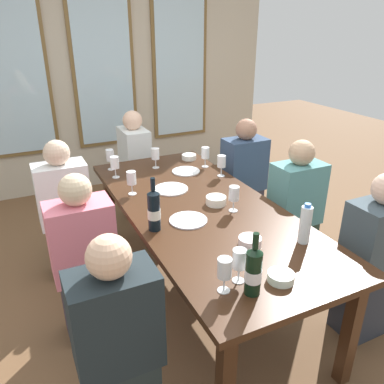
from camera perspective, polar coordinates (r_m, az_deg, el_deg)
name	(u,v)px	position (r m, az deg, el deg)	size (l,w,h in m)	color
ground_plane	(200,294)	(3.00, 1.19, -14.95)	(12.00, 12.00, 0.00)	brown
back_wall_with_windows	(102,64)	(4.72, -13.18, 18.08)	(4.17, 0.10, 2.90)	#BDB19A
dining_table	(201,215)	(2.63, 1.31, -3.51)	(0.97, 2.23, 0.74)	#3B2112
white_plate_0	(186,171)	(3.20, -0.90, 3.11)	(0.23, 0.23, 0.01)	white
white_plate_1	(171,189)	(2.86, -3.16, 0.45)	(0.26, 0.26, 0.01)	white
white_plate_2	(188,220)	(2.41, -0.56, -4.20)	(0.24, 0.24, 0.01)	white
wine_bottle_0	(253,271)	(1.77, 9.11, -11.52)	(0.08, 0.08, 0.31)	black
wine_bottle_1	(154,210)	(2.27, -5.67, -2.69)	(0.08, 0.08, 0.33)	black
tasting_bowl_0	(189,157)	(3.50, -0.45, 5.25)	(0.13, 0.13, 0.05)	white
tasting_bowl_1	(250,241)	(2.17, 8.60, -7.26)	(0.13, 0.13, 0.05)	white
tasting_bowl_2	(216,200)	(2.62, 3.59, -1.25)	(0.14, 0.14, 0.05)	white
tasting_bowl_3	(281,277)	(1.93, 13.06, -12.21)	(0.13, 0.13, 0.04)	white
water_bottle	(305,224)	(2.23, 16.49, -4.63)	(0.06, 0.06, 0.24)	white
wine_glass_0	(224,270)	(1.77, 4.85, -11.44)	(0.07, 0.07, 0.17)	white
wine_glass_1	(115,163)	(3.10, -11.42, 4.24)	(0.07, 0.07, 0.17)	white
wine_glass_2	(131,178)	(2.77, -9.00, 2.00)	(0.07, 0.07, 0.17)	white
wine_glass_3	(239,260)	(1.84, 7.06, -9.94)	(0.07, 0.07, 0.17)	white
wine_glass_4	(234,194)	(2.50, 6.25, -0.30)	(0.07, 0.07, 0.17)	white
wine_glass_5	(155,155)	(3.27, -5.47, 5.54)	(0.07, 0.07, 0.17)	white
wine_glass_6	(110,156)	(3.29, -12.08, 5.22)	(0.07, 0.07, 0.17)	white
wine_glass_7	(221,162)	(3.08, 4.40, 4.42)	(0.07, 0.07, 0.17)	white
wine_glass_8	(205,153)	(3.28, 2.00, 5.78)	(0.07, 0.07, 0.17)	white
seated_person_0	(85,263)	(2.49, -15.64, -10.06)	(0.38, 0.24, 1.11)	#2F2836
seated_person_1	(295,213)	(3.08, 15.00, -3.02)	(0.38, 0.24, 1.11)	#28392C
seated_person_2	(118,348)	(1.91, -10.91, -21.81)	(0.38, 0.24, 1.11)	#232E2E
seated_person_3	(372,262)	(2.65, 25.23, -9.35)	(0.38, 0.24, 1.11)	#282C36
seated_person_4	(66,213)	(3.13, -18.29, -3.01)	(0.38, 0.24, 1.11)	#39352D
seated_person_5	(243,181)	(3.61, 7.63, 1.66)	(0.38, 0.24, 1.11)	#342D36
seated_person_6	(135,168)	(3.94, -8.40, 3.54)	(0.24, 0.38, 1.11)	#22382B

